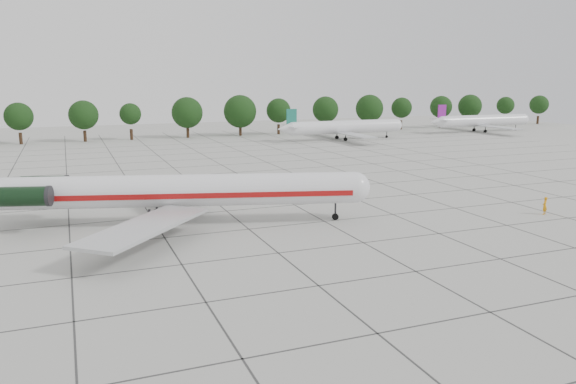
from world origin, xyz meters
name	(u,v)px	position (x,y,z in m)	size (l,w,h in m)	color
ground	(249,229)	(0.00, 0.00, 0.00)	(260.00, 260.00, 0.00)	#B2B2AA
apron_joints	(211,198)	(0.00, 15.00, 0.01)	(170.00, 170.00, 0.02)	#383838
main_airliner	(159,191)	(-7.60, 5.08, 3.38)	(40.14, 30.85, 9.57)	silver
ground_crew	(545,206)	(30.94, -5.86, 0.94)	(0.69, 0.45, 1.89)	orange
bg_airliner_d	(344,127)	(44.59, 66.86, 2.91)	(28.24, 27.20, 7.40)	silver
bg_airliner_e	(483,121)	(87.81, 70.77, 2.91)	(28.24, 27.20, 7.40)	silver
tree_line	(84,115)	(-11.68, 85.00, 5.98)	(249.86, 8.44, 10.22)	#332114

